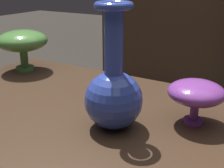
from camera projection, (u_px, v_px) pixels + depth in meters
name	position (u px, v px, depth m)	size (l,w,h in m)	color
vase_centerpiece	(114.00, 92.00, 0.68)	(0.14, 0.14, 0.29)	#2D429E
vase_tall_behind	(196.00, 93.00, 0.70)	(0.14, 0.14, 0.11)	#7A388E
vase_left_accent	(22.00, 42.00, 1.10)	(0.19, 0.19, 0.15)	#477A38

